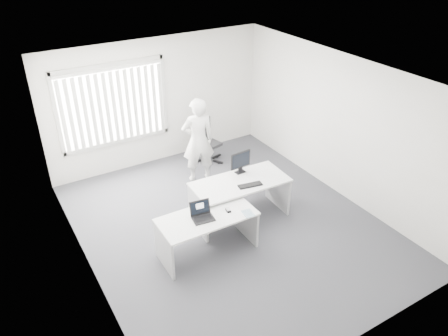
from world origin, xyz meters
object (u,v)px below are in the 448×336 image
desk_far (240,192)px  person (198,141)px  desk_near (207,226)px  office_chair (208,148)px  laptop (203,213)px  monitor (240,162)px

desk_far → person: 1.66m
desk_near → office_chair: bearing=61.4°
desk_far → person: person is taller
desk_near → laptop: (-0.09, -0.05, 0.34)m
office_chair → monitor: (-0.40, -1.98, 0.69)m
monitor → laptop: bearing=-149.6°
desk_far → monitor: bearing=59.8°
office_chair → laptop: office_chair is taller
person → laptop: bearing=77.3°
office_chair → person: size_ratio=0.55×
desk_far → office_chair: bearing=78.5°
desk_near → laptop: size_ratio=4.71×
desk_near → office_chair: (1.55, 2.77, -0.21)m
person → monitor: 1.36m
person → monitor: size_ratio=4.36×
person → desk_far: bearing=103.1°
office_chair → person: 1.04m
desk_near → desk_far: bearing=28.9°
desk_far → person: bearing=92.3°
desk_far → person: size_ratio=0.97×
laptop → office_chair: bearing=67.4°
desk_near → monitor: bearing=35.2°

